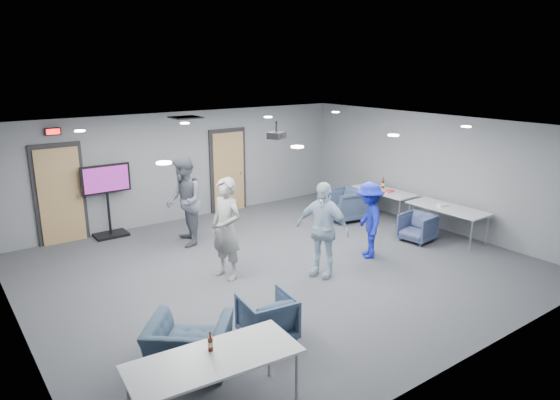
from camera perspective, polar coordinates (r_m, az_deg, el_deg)
floor at (r=9.78m, az=-0.06°, el=-7.65°), size 9.00×9.00×0.00m
ceiling at (r=9.08m, az=-0.06°, el=8.25°), size 9.00×9.00×0.00m
wall_back at (r=12.71m, az=-10.76°, el=3.84°), size 9.00×0.02×2.70m
wall_front at (r=6.71m, az=20.67°, el=-7.29°), size 9.00×0.02×2.70m
wall_left at (r=7.73m, az=-28.26°, el=-5.19°), size 0.02×8.00×2.70m
wall_right at (r=12.46m, az=16.95°, el=3.21°), size 0.02×8.00×2.70m
door_left at (r=11.80m, az=-23.82°, el=0.50°), size 1.06×0.17×2.24m
door_right at (r=13.27m, az=-5.94°, el=3.26°), size 1.06×0.17×2.24m
exit_sign at (r=11.53m, az=-24.54°, el=7.13°), size 0.32×0.08×0.16m
hvac_diffuser at (r=11.23m, az=-10.74°, el=9.26°), size 0.60×0.60×0.03m
downlights at (r=9.08m, az=-0.06°, el=8.15°), size 6.18×3.78×0.02m
person_a at (r=9.07m, az=-6.16°, el=-3.28°), size 0.60×0.77×1.88m
person_b at (r=10.86m, az=-10.90°, el=-0.18°), size 0.99×1.12×1.94m
person_c at (r=9.17m, az=4.86°, el=-3.35°), size 0.83×1.13×1.78m
person_d at (r=10.19m, az=10.12°, el=-2.29°), size 1.04×1.16×1.56m
chair_right_a at (r=12.62m, az=7.32°, el=-0.56°), size 0.98×0.96×0.79m
chair_right_b at (r=11.48m, az=15.43°, el=-3.04°), size 0.76×0.74×0.62m
chair_front_a at (r=7.29m, az=-1.48°, el=-13.22°), size 0.81×0.82×0.67m
chair_front_b at (r=6.75m, az=-10.34°, el=-16.03°), size 1.36×1.34×0.66m
table_right_a at (r=12.86m, az=11.76°, el=0.86°), size 0.71×1.70×0.73m
table_right_b at (r=11.72m, az=18.62°, el=-1.02°), size 0.75×1.79×0.73m
table_front_left at (r=5.75m, az=-7.55°, el=-17.75°), size 1.96×0.95×0.73m
bottle_front at (r=5.80m, az=-7.96°, el=-15.93°), size 0.06×0.06×0.24m
bottle_right at (r=13.06m, az=11.69°, el=1.79°), size 0.08×0.08×0.29m
snack_box at (r=12.71m, az=12.39°, el=0.99°), size 0.21×0.14×0.05m
wrapper at (r=11.75m, az=18.04°, el=-0.57°), size 0.24×0.19×0.05m
tv_stand at (r=11.85m, az=-19.12°, el=0.41°), size 1.09×0.52×1.66m
projector at (r=10.29m, az=-0.40°, el=7.42°), size 0.42×0.40×0.36m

